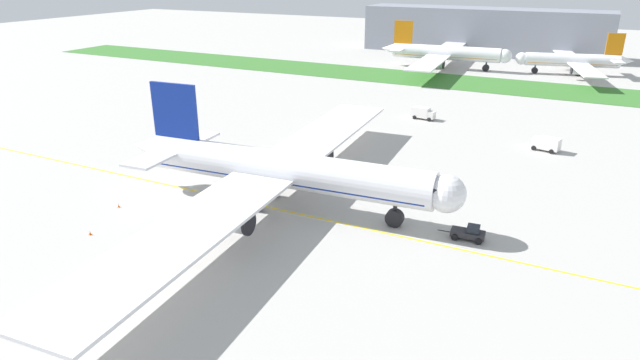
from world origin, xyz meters
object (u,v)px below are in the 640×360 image
object	(u,v)px
ground_crew_wingwalker_starboard	(182,248)
service_truck_baggage_loader	(423,113)
ground_crew_marshaller_front	(173,215)
service_truck_fuel_bowser	(546,143)
airliner_foreground	(280,170)
parked_airliner_far_centre	(573,61)
parked_airliner_far_left	(444,53)
traffic_cone_near_nose	(119,205)
traffic_cone_port_wing	(90,233)
ground_crew_wingwalker_port	(194,210)
pushback_tug	(469,233)

from	to	relation	value
ground_crew_wingwalker_starboard	service_truck_baggage_loader	xyz separation A→B (m)	(7.82, 76.76, 0.50)
ground_crew_marshaller_front	service_truck_fuel_bowser	world-z (taller)	service_truck_fuel_bowser
airliner_foreground	parked_airliner_far_centre	xyz separation A→B (m)	(32.40, 135.20, -1.19)
ground_crew_marshaller_front	parked_airliner_far_left	size ratio (longest dim) A/B	0.02
traffic_cone_near_nose	traffic_cone_port_wing	bearing A→B (deg)	-67.80
traffic_cone_port_wing	ground_crew_wingwalker_port	bearing A→B (deg)	51.67
airliner_foreground	ground_crew_wingwalker_starboard	bearing A→B (deg)	-100.01
traffic_cone_near_nose	service_truck_fuel_bowser	xyz separation A→B (m)	(54.65, 57.62, 1.24)
airliner_foreground	service_truck_baggage_loader	size ratio (longest dim) A/B	15.00
traffic_cone_near_nose	parked_airliner_far_centre	xyz separation A→B (m)	(54.03, 146.59, 4.41)
ground_crew_wingwalker_starboard	traffic_cone_near_nose	distance (m)	19.72
ground_crew_wingwalker_port	ground_crew_marshaller_front	size ratio (longest dim) A/B	1.05
ground_crew_wingwalker_port	traffic_cone_near_nose	distance (m)	12.51
ground_crew_wingwalker_port	traffic_cone_near_nose	world-z (taller)	ground_crew_wingwalker_port
ground_crew_marshaller_front	service_truck_fuel_bowser	size ratio (longest dim) A/B	0.28
airliner_foreground	traffic_cone_near_nose	distance (m)	25.08
pushback_tug	traffic_cone_near_nose	size ratio (longest dim) A/B	10.76
pushback_tug	traffic_cone_port_wing	size ratio (longest dim) A/B	10.76
traffic_cone_near_nose	parked_airliner_far_centre	size ratio (longest dim) A/B	0.01
pushback_tug	ground_crew_wingwalker_port	bearing A→B (deg)	-163.95
service_truck_fuel_bowser	parked_airliner_far_centre	world-z (taller)	parked_airliner_far_centre
pushback_tug	service_truck_fuel_bowser	world-z (taller)	service_truck_fuel_bowser
ground_crew_marshaller_front	traffic_cone_port_wing	distance (m)	11.15
ground_crew_marshaller_front	parked_airliner_far_centre	xyz separation A→B (m)	(43.33, 146.53, 3.75)
service_truck_baggage_loader	ground_crew_wingwalker_port	bearing A→B (deg)	-101.83
airliner_foreground	parked_airliner_far_centre	size ratio (longest dim) A/B	1.52
airliner_foreground	service_truck_baggage_loader	xyz separation A→B (m)	(4.56, 58.23, -4.35)
traffic_cone_near_nose	service_truck_fuel_bowser	size ratio (longest dim) A/B	0.10
pushback_tug	ground_crew_marshaller_front	size ratio (longest dim) A/B	4.00
ground_crew_wingwalker_port	parked_airliner_far_centre	distance (m)	149.85
ground_crew_wingwalker_port	service_truck_baggage_loader	xyz separation A→B (m)	(14.00, 66.86, 0.54)
parked_airliner_far_left	pushback_tug	bearing A→B (deg)	-73.63
airliner_foreground	parked_airliner_far_centre	world-z (taller)	airliner_foreground
airliner_foreground	ground_crew_marshaller_front	distance (m)	16.50
airliner_foreground	pushback_tug	bearing A→B (deg)	4.26
ground_crew_marshaller_front	service_truck_baggage_loader	xyz separation A→B (m)	(15.49, 69.55, 0.59)
service_truck_baggage_loader	parked_airliner_far_left	size ratio (longest dim) A/B	0.08
airliner_foreground	parked_airliner_far_left	distance (m)	127.97
parked_airliner_far_centre	service_truck_baggage_loader	bearing A→B (deg)	-109.89
airliner_foreground	traffic_cone_port_wing	world-z (taller)	airliner_foreground
ground_crew_wingwalker_starboard	traffic_cone_port_wing	xyz separation A→B (m)	(-14.95, -1.20, -0.76)
airliner_foreground	traffic_cone_port_wing	size ratio (longest dim) A/B	148.22
airliner_foreground	ground_crew_wingwalker_starboard	xyz separation A→B (m)	(-3.27, -18.53, -4.85)
pushback_tug	service_truck_fuel_bowser	size ratio (longest dim) A/B	1.12
service_truck_fuel_bowser	parked_airliner_far_left	xyz separation A→B (m)	(-42.14, 81.41, 3.86)
traffic_cone_port_wing	parked_airliner_far_left	xyz separation A→B (m)	(9.10, 147.38, 5.10)
service_truck_baggage_loader	service_truck_fuel_bowser	bearing A→B (deg)	-22.84
traffic_cone_near_nose	parked_airliner_far_centre	bearing A→B (deg)	69.77
service_truck_baggage_loader	parked_airliner_far_left	xyz separation A→B (m)	(-13.67, 69.42, 3.84)
ground_crew_wingwalker_starboard	parked_airliner_far_left	world-z (taller)	parked_airliner_far_left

